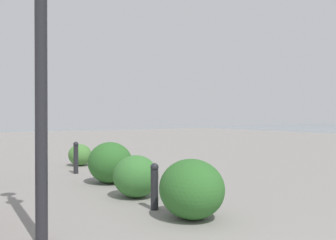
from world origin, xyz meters
TOP-DOWN VIEW (x-y plane):
  - lamppost at (4.15, 1.29)m, footprint 0.98×0.28m
  - bollard_near at (4.73, -0.56)m, footprint 0.13×0.13m
  - bollard_mid at (8.91, -0.68)m, footprint 0.13×0.13m
  - shrub_low at (4.02, -0.75)m, footprint 1.00×0.90m
  - shrub_round at (5.67, -0.72)m, footprint 0.89×0.80m
  - shrub_wide at (7.22, -0.89)m, footprint 1.05×0.95m
  - shrub_tall at (10.30, -1.26)m, footprint 0.74×0.67m

SIDE VIEW (x-z plane):
  - shrub_tall at x=10.30m, z-range 0.00..0.63m
  - shrub_round at x=5.67m, z-range 0.00..0.76m
  - bollard_near at x=4.73m, z-range 0.02..0.74m
  - bollard_mid at x=8.91m, z-range 0.02..0.83m
  - shrub_low at x=4.02m, z-range 0.00..0.85m
  - shrub_wide at x=7.22m, z-range 0.00..0.89m
  - lamppost at x=4.15m, z-range 0.68..4.88m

